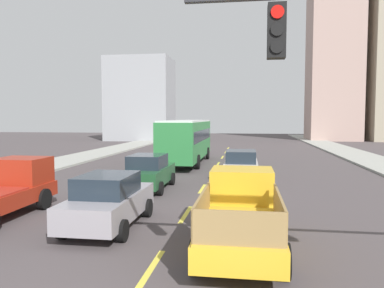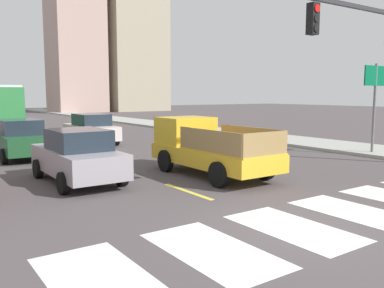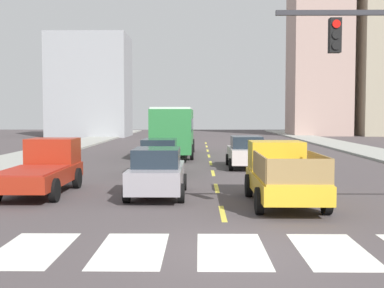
{
  "view_description": "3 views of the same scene",
  "coord_description": "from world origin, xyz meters",
  "px_view_note": "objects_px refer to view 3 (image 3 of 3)",
  "views": [
    {
      "loc": [
        2.19,
        -4.25,
        3.51
      ],
      "look_at": [
        -0.63,
        14.76,
        2.16
      ],
      "focal_mm": 35.11,
      "sensor_mm": 36.0,
      "label": 1
    },
    {
      "loc": [
        -6.57,
        -5.68,
        2.84
      ],
      "look_at": [
        2.05,
        6.73,
        0.98
      ],
      "focal_mm": 38.28,
      "sensor_mm": 36.0,
      "label": 2
    },
    {
      "loc": [
        -0.71,
        -10.67,
        2.95
      ],
      "look_at": [
        -1.01,
        12.03,
        1.56
      ],
      "focal_mm": 47.08,
      "sensor_mm": 36.0,
      "label": 3
    }
  ],
  "objects_px": {
    "pickup_dark": "(44,168)",
    "pickup_stakebed": "(282,174)",
    "sedan_near_right": "(246,152)",
    "sedan_near_left": "(160,157)",
    "city_bus": "(174,128)",
    "sedan_far": "(157,172)"
  },
  "relations": [
    {
      "from": "sedan_far",
      "to": "sedan_near_left",
      "type": "relative_size",
      "value": 1.0
    },
    {
      "from": "city_bus",
      "to": "sedan_near_right",
      "type": "xyz_separation_m",
      "value": [
        4.25,
        -7.49,
        -1.09
      ]
    },
    {
      "from": "pickup_stakebed",
      "to": "pickup_dark",
      "type": "relative_size",
      "value": 1.0
    },
    {
      "from": "sedan_far",
      "to": "sedan_near_left",
      "type": "height_order",
      "value": "same"
    },
    {
      "from": "sedan_near_right",
      "to": "sedan_near_left",
      "type": "xyz_separation_m",
      "value": [
        -4.45,
        -3.03,
        0.0
      ]
    },
    {
      "from": "city_bus",
      "to": "sedan_far",
      "type": "distance_m",
      "value": 16.91
    },
    {
      "from": "sedan_near_right",
      "to": "pickup_stakebed",
      "type": "bearing_deg",
      "value": -88.03
    },
    {
      "from": "pickup_dark",
      "to": "pickup_stakebed",
      "type": "bearing_deg",
      "value": -13.65
    },
    {
      "from": "pickup_dark",
      "to": "sedan_far",
      "type": "bearing_deg",
      "value": -11.11
    },
    {
      "from": "pickup_stakebed",
      "to": "city_bus",
      "type": "relative_size",
      "value": 0.48
    },
    {
      "from": "sedan_far",
      "to": "city_bus",
      "type": "bearing_deg",
      "value": 90.29
    },
    {
      "from": "city_bus",
      "to": "sedan_near_right",
      "type": "relative_size",
      "value": 2.45
    },
    {
      "from": "sedan_near_right",
      "to": "city_bus",
      "type": "bearing_deg",
      "value": 120.54
    },
    {
      "from": "pickup_dark",
      "to": "sedan_far",
      "type": "relative_size",
      "value": 1.18
    },
    {
      "from": "pickup_stakebed",
      "to": "sedan_near_right",
      "type": "relative_size",
      "value": 1.18
    },
    {
      "from": "pickup_dark",
      "to": "city_bus",
      "type": "height_order",
      "value": "city_bus"
    },
    {
      "from": "sedan_near_right",
      "to": "sedan_near_left",
      "type": "distance_m",
      "value": 5.38
    },
    {
      "from": "city_bus",
      "to": "pickup_stakebed",
      "type": "bearing_deg",
      "value": -77.26
    },
    {
      "from": "pickup_dark",
      "to": "city_bus",
      "type": "xyz_separation_m",
      "value": [
        4.08,
        16.07,
        1.03
      ]
    },
    {
      "from": "pickup_dark",
      "to": "sedan_near_left",
      "type": "distance_m",
      "value": 6.77
    },
    {
      "from": "pickup_stakebed",
      "to": "pickup_dark",
      "type": "bearing_deg",
      "value": 166.44
    },
    {
      "from": "pickup_stakebed",
      "to": "sedan_near_left",
      "type": "bearing_deg",
      "value": 121.18
    }
  ]
}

